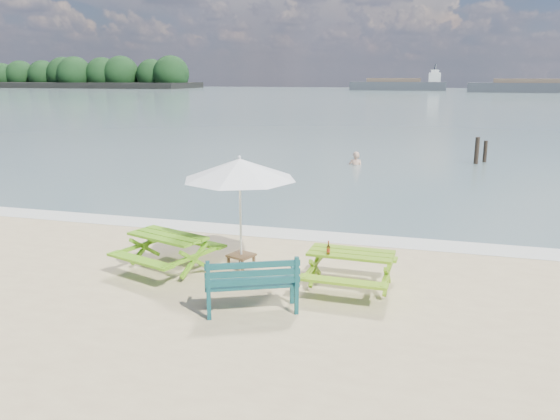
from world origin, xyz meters
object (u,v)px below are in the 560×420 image
(picnic_table_left, at_px, (169,254))
(patio_umbrella, at_px, (240,169))
(picnic_table_right, at_px, (350,272))
(side_table, at_px, (241,261))
(swimmer, at_px, (355,171))
(park_bench, at_px, (252,294))
(beer_bottle, at_px, (328,250))

(picnic_table_left, bearing_deg, patio_umbrella, 21.73)
(picnic_table_right, distance_m, side_table, 2.34)
(picnic_table_left, height_order, swimmer, picnic_table_left)
(picnic_table_left, xyz_separation_m, park_bench, (2.17, -1.36, -0.07))
(picnic_table_right, xyz_separation_m, park_bench, (-1.41, -1.34, -0.06))
(patio_umbrella, bearing_deg, side_table, -90.00)
(patio_umbrella, bearing_deg, picnic_table_right, -13.56)
(picnic_table_left, distance_m, swimmer, 14.24)
(picnic_table_left, relative_size, patio_umbrella, 0.75)
(swimmer, bearing_deg, beer_bottle, -84.16)
(patio_umbrella, height_order, swimmer, patio_umbrella)
(swimmer, bearing_deg, picnic_table_right, -82.59)
(picnic_table_left, bearing_deg, park_bench, -32.01)
(picnic_table_left, bearing_deg, side_table, 21.73)
(patio_umbrella, relative_size, beer_bottle, 11.99)
(park_bench, xyz_separation_m, swimmer, (-0.42, 15.47, -0.56))
(patio_umbrella, distance_m, beer_bottle, 2.38)
(patio_umbrella, bearing_deg, beer_bottle, -22.35)
(park_bench, xyz_separation_m, patio_umbrella, (-0.85, 1.88, 1.72))
(park_bench, height_order, side_table, park_bench)
(picnic_table_left, xyz_separation_m, swimmer, (1.75, 14.12, -0.63))
(picnic_table_right, distance_m, patio_umbrella, 2.86)
(picnic_table_right, distance_m, beer_bottle, 0.63)
(park_bench, bearing_deg, picnic_table_left, 147.99)
(side_table, bearing_deg, patio_umbrella, 90.00)
(picnic_table_left, height_order, side_table, picnic_table_left)
(park_bench, height_order, swimmer, park_bench)
(park_bench, relative_size, beer_bottle, 6.58)
(beer_bottle, bearing_deg, park_bench, -133.51)
(park_bench, height_order, patio_umbrella, patio_umbrella)
(picnic_table_right, relative_size, park_bench, 1.09)
(picnic_table_right, xyz_separation_m, side_table, (-2.26, 0.55, -0.19))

